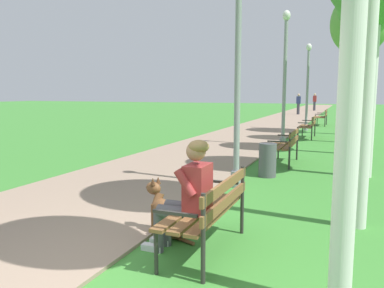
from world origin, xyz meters
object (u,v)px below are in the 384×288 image
Objects in this scene: pedestrian_further_distant at (315,102)px; park_bench_mid at (286,143)px; birch_tree_fifth at (360,24)px; park_bench_far at (309,125)px; park_bench_furthest at (322,116)px; lamp_post_near at (238,77)px; lamp_post_far at (307,86)px; pedestrian_distant at (298,104)px; person_seated_on_near_bench at (188,192)px; lamp_post_mid at (285,78)px; dog_brown at (167,216)px; litter_bin at (268,160)px; park_bench_near at (210,207)px; birch_tree_sixth at (369,1)px.

park_bench_mid is at bearing -86.65° from pedestrian_further_distant.
birch_tree_fifth is 24.27m from pedestrian_further_distant.
park_bench_furthest is (0.11, 6.15, 0.00)m from park_bench_far.
park_bench_far is at bearing 90.28° from park_bench_mid.
lamp_post_near is 11.65m from lamp_post_far.
birch_tree_fifth is 3.10× the size of pedestrian_distant.
park_bench_far is at bearing 89.31° from person_seated_on_near_bench.
park_bench_far is 0.29× the size of birch_tree_fifth.
park_bench_far is (-0.03, 5.86, 0.00)m from park_bench_mid.
pedestrian_distant reaches higher than park_bench_mid.
person_seated_on_near_bench is at bearing -87.54° from lamp_post_mid.
park_bench_furthest is at bearing 87.76° from lamp_post_near.
dog_brown is 0.48× the size of pedestrian_distant.
lamp_post_far is 10.69m from litter_bin.
park_bench_furthest is at bearing 89.20° from person_seated_on_near_bench.
birch_tree_fifth is at bearing 78.23° from dog_brown.
park_bench_near is 5.70m from park_bench_mid.
park_bench_near is 0.73m from dog_brown.
pedestrian_further_distant is (-1.66, 22.93, 0.33)m from park_bench_far.
park_bench_far is 3.45m from lamp_post_far.
park_bench_near is 14.72m from lamp_post_far.
lamp_post_far is at bearing 89.34° from dog_brown.
person_seated_on_near_bench is 1.79× the size of litter_bin.
birch_tree_fifth reaches higher than park_bench_far.
lamp_post_far reaches higher than park_bench_far.
dog_brown is at bearing -92.15° from lamp_post_near.
lamp_post_far is at bearing -86.39° from pedestrian_further_distant.
park_bench_far is 23.00m from pedestrian_further_distant.
park_bench_near is 0.29× the size of birch_tree_fifth.
pedestrian_further_distant is (-1.25, 19.86, -1.19)m from lamp_post_far.
pedestrian_distant reaches higher than person_seated_on_near_bench.
lamp_post_far is 0.58× the size of birch_tree_sixth.
pedestrian_further_distant is at bearing 96.01° from park_bench_furthest.
park_bench_near is at bearing 27.58° from person_seated_on_near_bench.
park_bench_far is 8.71m from lamp_post_near.
park_bench_mid is 5.49m from dog_brown.
park_bench_near reaches higher than dog_brown.
park_bench_near is at bearing -88.15° from lamp_post_far.
lamp_post_mid reaches higher than park_bench_mid.
park_bench_furthest is at bearing 89.11° from litter_bin.
litter_bin is (-0.21, -13.64, -0.16)m from park_bench_furthest.
birch_tree_fifth reaches higher than park_bench_near.
lamp_post_mid reaches higher than park_bench_furthest.
birch_tree_sixth is 9.70× the size of litter_bin.
person_seated_on_near_bench is at bearing -152.42° from park_bench_near.
lamp_post_near is at bearing -85.74° from pedestrian_distant.
pedestrian_further_distant is at bearing 97.78° from birch_tree_fifth.
person_seated_on_near_bench is at bearing -90.50° from litter_bin.
park_bench_far is 3.95m from birch_tree_fifth.
litter_bin is at bearing -90.89° from park_bench_furthest.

